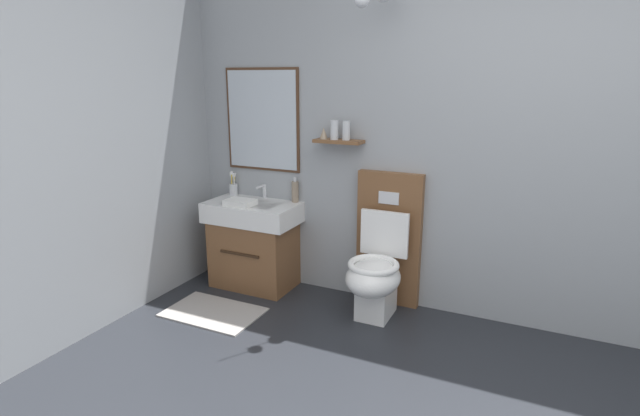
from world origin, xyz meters
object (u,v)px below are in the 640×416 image
at_px(vanity_sink_left, 255,242).
at_px(toilet, 381,262).
at_px(folded_hand_towel, 240,202).
at_px(toothbrush_cup, 233,188).
at_px(soap_dispenser, 295,191).

height_order(vanity_sink_left, toilet, toilet).
xyz_separation_m(toilet, folded_hand_towel, (-1.11, -0.10, 0.34)).
bearing_deg(folded_hand_towel, vanity_sink_left, 71.76).
xyz_separation_m(toothbrush_cup, folded_hand_towel, (0.25, -0.26, -0.04)).
height_order(toothbrush_cup, soap_dispenser, toothbrush_cup).
xyz_separation_m(vanity_sink_left, folded_hand_towel, (-0.04, -0.12, 0.35)).
height_order(vanity_sink_left, toothbrush_cup, toothbrush_cup).
bearing_deg(vanity_sink_left, toothbrush_cup, 153.51).
height_order(vanity_sink_left, soap_dispenser, soap_dispenser).
relative_size(vanity_sink_left, soap_dispenser, 3.66).
height_order(toilet, folded_hand_towel, toilet).
bearing_deg(toothbrush_cup, soap_dispenser, 1.03).
bearing_deg(toilet, vanity_sink_left, 179.02).
relative_size(vanity_sink_left, toilet, 0.73).
relative_size(vanity_sink_left, toothbrush_cup, 3.55).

